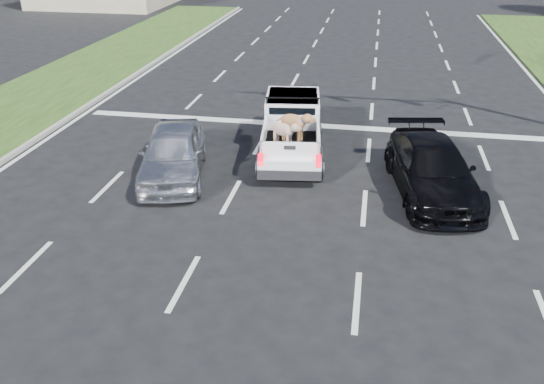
# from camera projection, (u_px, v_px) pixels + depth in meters

# --- Properties ---
(ground) EXTENTS (160.00, 160.00, 0.00)m
(ground) POSITION_uv_depth(u_px,v_px,m) (268.00, 292.00, 11.43)
(ground) COLOR black
(ground) RESTS_ON ground
(road_markings) EXTENTS (17.75, 60.00, 0.01)m
(road_markings) POSITION_uv_depth(u_px,v_px,m) (308.00, 164.00, 17.22)
(road_markings) COLOR silver
(road_markings) RESTS_ON ground
(curb_left) EXTENTS (0.15, 60.00, 0.14)m
(curb_left) POSITION_uv_depth(u_px,v_px,m) (21.00, 149.00, 18.14)
(curb_left) COLOR gray
(curb_left) RESTS_ON ground
(pickup_truck) EXTENTS (2.31, 5.01, 1.81)m
(pickup_truck) POSITION_uv_depth(u_px,v_px,m) (292.00, 128.00, 17.57)
(pickup_truck) COLOR black
(pickup_truck) RESTS_ON ground
(silver_sedan) EXTENTS (2.63, 4.52, 1.45)m
(silver_sedan) POSITION_uv_depth(u_px,v_px,m) (173.00, 153.00, 16.11)
(silver_sedan) COLOR silver
(silver_sedan) RESTS_ON ground
(black_coupe) EXTENTS (2.72, 5.01, 1.38)m
(black_coupe) POSITION_uv_depth(u_px,v_px,m) (432.00, 169.00, 15.15)
(black_coupe) COLOR black
(black_coupe) RESTS_ON ground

